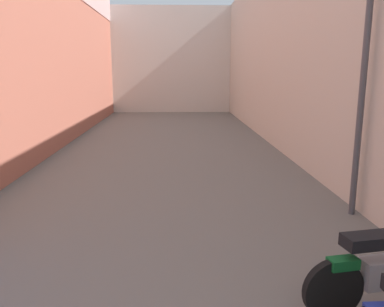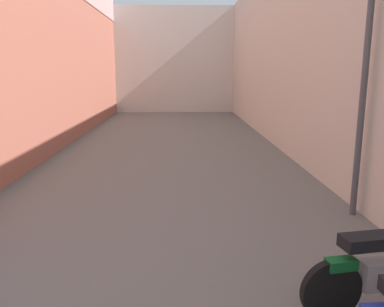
% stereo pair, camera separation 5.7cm
% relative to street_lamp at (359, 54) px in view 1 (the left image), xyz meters
% --- Properties ---
extents(ground_plane, '(39.93, 39.93, 0.00)m').
position_rel_street_lamp_xyz_m(ground_plane, '(-2.99, 2.07, -2.55)').
color(ground_plane, '#66635E').
extents(building_right, '(0.45, 23.93, 5.75)m').
position_rel_street_lamp_xyz_m(building_right, '(0.45, 4.06, 0.32)').
color(building_right, beige).
rests_on(building_right, ground).
extents(building_far_end, '(9.47, 2.00, 5.69)m').
position_rel_street_lamp_xyz_m(building_far_end, '(-2.99, 17.03, 0.29)').
color(building_far_end, beige).
rests_on(building_far_end, ground).
extents(street_lamp, '(0.79, 0.18, 4.33)m').
position_rel_street_lamp_xyz_m(street_lamp, '(0.00, 0.00, 0.00)').
color(street_lamp, '#47474C').
rests_on(street_lamp, ground).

